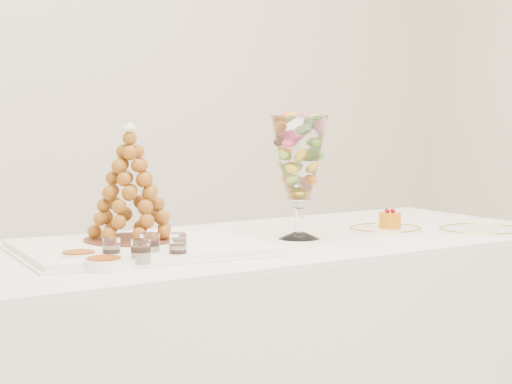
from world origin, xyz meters
TOP-DOWN VIEW (x-y plane):
  - buffet_table at (0.03, 0.33)m, footprint 2.14×0.91m
  - lace_tray at (-0.29, 0.33)m, footprint 0.72×0.57m
  - macaron_vase at (0.22, 0.30)m, footprint 0.17×0.17m
  - cake_plate at (0.55, 0.29)m, footprint 0.24×0.24m
  - spare_plate at (0.79, 0.11)m, footprint 0.27×0.27m
  - verrine_a at (-0.43, 0.22)m, footprint 0.06×0.06m
  - verrine_b at (-0.34, 0.18)m, footprint 0.06×0.06m
  - verrine_c at (-0.25, 0.20)m, footprint 0.06×0.06m
  - verrine_d at (-0.40, 0.11)m, footprint 0.07×0.07m
  - verrine_e at (-0.29, 0.12)m, footprint 0.06×0.06m
  - ramekin_back at (-0.52, 0.23)m, footprint 0.09×0.09m
  - ramekin_front at (-0.51, 0.10)m, footprint 0.10×0.10m
  - croquembouche at (-0.29, 0.40)m, footprint 0.27×0.27m
  - mousse_cake at (0.56, 0.28)m, footprint 0.07×0.07m

SIDE VIEW (x-z plane):
  - buffet_table at x=0.03m, z-range 0.00..0.81m
  - cake_plate at x=0.55m, z-range 0.81..0.82m
  - spare_plate at x=0.79m, z-range 0.81..0.82m
  - lace_tray at x=-0.29m, z-range 0.81..0.83m
  - ramekin_back at x=-0.52m, z-range 0.81..0.83m
  - ramekin_front at x=-0.51m, z-range 0.81..0.84m
  - verrine_e at x=-0.29m, z-range 0.81..0.87m
  - verrine_a at x=-0.43m, z-range 0.81..0.87m
  - verrine_c at x=-0.25m, z-range 0.81..0.87m
  - verrine_d at x=-0.40m, z-range 0.81..0.87m
  - verrine_b at x=-0.34m, z-range 0.81..0.88m
  - mousse_cake at x=0.56m, z-range 0.81..0.87m
  - croquembouche at x=-0.29m, z-range 0.82..1.16m
  - macaron_vase at x=0.22m, z-range 0.86..1.23m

